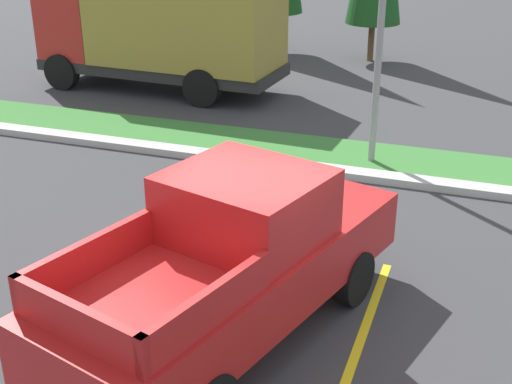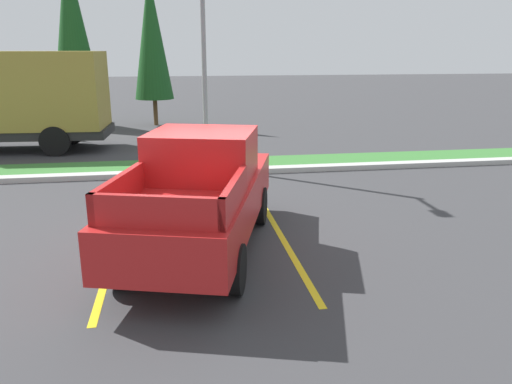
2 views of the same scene
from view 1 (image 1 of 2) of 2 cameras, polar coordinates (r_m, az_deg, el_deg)
name	(u,v)px [view 1 (image 1 of 2)]	position (r m, az deg, el deg)	size (l,w,h in m)	color
ground_plane	(256,310)	(9.27, -0.02, -9.80)	(120.00, 120.00, 0.00)	#38383A
parking_line_near	(125,311)	(9.41, -10.90, -9.72)	(0.12, 4.80, 0.01)	yellow
parking_line_far	(354,360)	(8.48, 8.15, -13.68)	(0.12, 4.80, 0.01)	yellow
curb_strip	(341,172)	(13.53, 7.09, 1.65)	(56.00, 0.40, 0.15)	#B2B2AD
grass_median	(353,156)	(14.55, 8.06, 3.02)	(56.00, 1.80, 0.06)	#387533
pickup_truck_main	(234,261)	(8.30, -1.83, -5.75)	(3.27, 5.54, 2.10)	black
cargo_truck_distant	(164,23)	(19.28, -7.67, 13.78)	(6.91, 2.79, 3.40)	black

